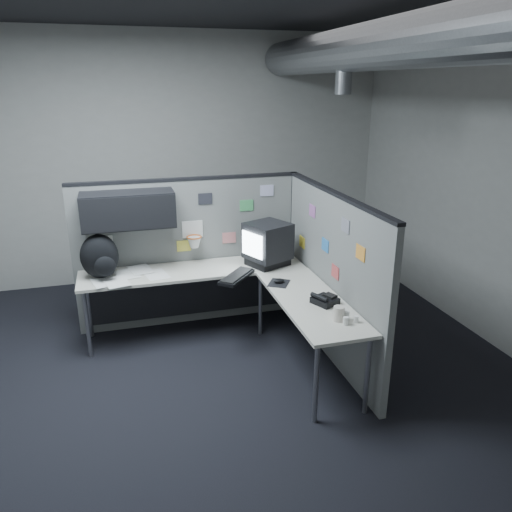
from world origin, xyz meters
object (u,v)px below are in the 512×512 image
object	(u,v)px
keyboard	(237,276)
phone	(325,300)
desk	(223,287)
backpack	(100,257)
monitor	(268,244)

from	to	relation	value
keyboard	phone	xyz separation A→B (m)	(0.60, -0.79, 0.01)
desk	keyboard	xyz separation A→B (m)	(0.12, -0.09, 0.14)
phone	backpack	distance (m)	2.21
phone	backpack	xyz separation A→B (m)	(-1.87, 1.16, 0.18)
backpack	desk	bearing A→B (deg)	-12.53
phone	backpack	size ratio (longest dim) A/B	0.57
backpack	phone	bearing A→B (deg)	-30.73
keyboard	phone	bearing A→B (deg)	-57.21
desk	phone	xyz separation A→B (m)	(0.72, -0.88, 0.15)
keyboard	phone	world-z (taller)	phone
desk	keyboard	world-z (taller)	keyboard
desk	phone	distance (m)	1.15
desk	backpack	xyz separation A→B (m)	(-1.15, 0.28, 0.33)
keyboard	phone	size ratio (longest dim) A/B	1.86
monitor	phone	size ratio (longest dim) A/B	2.05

